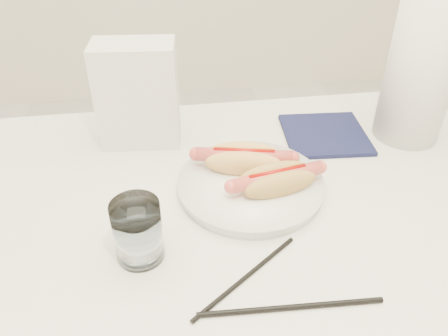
{
  "coord_description": "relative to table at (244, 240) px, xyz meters",
  "views": [
    {
      "loc": [
        -0.12,
        -0.55,
        1.25
      ],
      "look_at": [
        -0.03,
        0.04,
        0.82
      ],
      "focal_mm": 36.37,
      "sensor_mm": 36.0,
      "label": 1
    }
  ],
  "objects": [
    {
      "name": "table",
      "position": [
        0.0,
        0.0,
        0.0
      ],
      "size": [
        1.2,
        0.8,
        0.75
      ],
      "color": "silver",
      "rests_on": "ground"
    },
    {
      "name": "plate",
      "position": [
        0.02,
        0.06,
        0.07
      ],
      "size": [
        0.32,
        0.32,
        0.02
      ],
      "primitive_type": "cylinder",
      "rotation": [
        0.0,
        0.0,
        -0.35
      ],
      "color": "white",
      "rests_on": "table"
    },
    {
      "name": "hotdog_left",
      "position": [
        0.02,
        0.1,
        0.1
      ],
      "size": [
        0.17,
        0.1,
        0.05
      ],
      "rotation": [
        0.0,
        0.0,
        -0.23
      ],
      "color": "#F0B660",
      "rests_on": "plate"
    },
    {
      "name": "hotdog_right",
      "position": [
        0.06,
        0.03,
        0.1
      ],
      "size": [
        0.16,
        0.09,
        0.04
      ],
      "rotation": [
        0.0,
        0.0,
        0.19
      ],
      "color": "tan",
      "rests_on": "plate"
    },
    {
      "name": "water_glass",
      "position": [
        -0.17,
        -0.07,
        0.11
      ],
      "size": [
        0.07,
        0.07,
        0.1
      ],
      "primitive_type": "cylinder",
      "color": "silver",
      "rests_on": "table"
    },
    {
      "name": "chopstick_near",
      "position": [
        0.02,
        -0.19,
        0.06
      ],
      "size": [
        0.25,
        0.02,
        0.01
      ],
      "primitive_type": "cylinder",
      "rotation": [
        0.0,
        1.57,
        -0.05
      ],
      "color": "black",
      "rests_on": "table"
    },
    {
      "name": "chopstick_far",
      "position": [
        -0.02,
        -0.13,
        0.06
      ],
      "size": [
        0.17,
        0.13,
        0.01
      ],
      "primitive_type": "cylinder",
      "rotation": [
        0.0,
        1.57,
        0.64
      ],
      "color": "black",
      "rests_on": "table"
    },
    {
      "name": "napkin_box",
      "position": [
        -0.17,
        0.26,
        0.16
      ],
      "size": [
        0.16,
        0.1,
        0.21
      ],
      "primitive_type": "cube",
      "rotation": [
        0.0,
        0.0,
        -0.1
      ],
      "color": "silver",
      "rests_on": "table"
    },
    {
      "name": "navy_napkin",
      "position": [
        0.21,
        0.22,
        0.06
      ],
      "size": [
        0.18,
        0.18,
        0.01
      ],
      "primitive_type": "cube",
      "rotation": [
        0.0,
        0.0,
        -0.07
      ],
      "color": "#121538",
      "rests_on": "table"
    },
    {
      "name": "paper_towel_roll",
      "position": [
        0.38,
        0.2,
        0.21
      ],
      "size": [
        0.15,
        0.15,
        0.3
      ],
      "primitive_type": "cylinder",
      "rotation": [
        0.0,
        0.0,
        -0.17
      ],
      "color": "silver",
      "rests_on": "table"
    }
  ]
}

